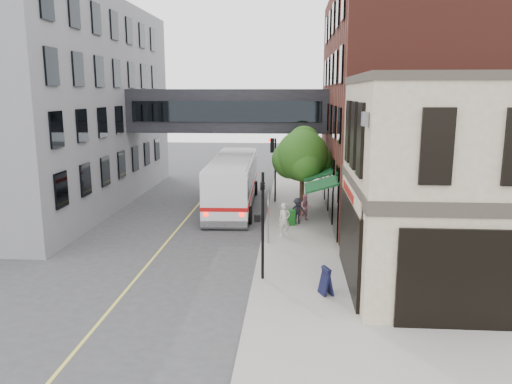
# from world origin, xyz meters

# --- Properties ---
(ground) EXTENTS (120.00, 120.00, 0.00)m
(ground) POSITION_xyz_m (0.00, 0.00, 0.00)
(ground) COLOR #38383A
(ground) RESTS_ON ground
(sidewalk_main) EXTENTS (4.00, 60.00, 0.15)m
(sidewalk_main) POSITION_xyz_m (2.00, 14.00, 0.07)
(sidewalk_main) COLOR gray
(sidewalk_main) RESTS_ON ground
(corner_building) EXTENTS (10.19, 8.12, 8.45)m
(corner_building) POSITION_xyz_m (8.97, 2.00, 4.21)
(corner_building) COLOR tan
(corner_building) RESTS_ON ground
(brick_building) EXTENTS (13.76, 18.00, 14.00)m
(brick_building) POSITION_xyz_m (9.98, 15.00, 6.99)
(brick_building) COLOR #58241B
(brick_building) RESTS_ON ground
(opposite_building) EXTENTS (14.00, 24.00, 14.00)m
(opposite_building) POSITION_xyz_m (-17.00, 16.00, 7.00)
(opposite_building) COLOR slate
(opposite_building) RESTS_ON ground
(skyway_bridge) EXTENTS (14.00, 3.18, 3.00)m
(skyway_bridge) POSITION_xyz_m (-3.00, 18.00, 6.50)
(skyway_bridge) COLOR black
(skyway_bridge) RESTS_ON ground
(traffic_signal_near) EXTENTS (0.44, 0.22, 4.60)m
(traffic_signal_near) POSITION_xyz_m (0.37, 2.00, 2.98)
(traffic_signal_near) COLOR black
(traffic_signal_near) RESTS_ON sidewalk_main
(traffic_signal_far) EXTENTS (0.53, 0.28, 4.50)m
(traffic_signal_far) POSITION_xyz_m (0.26, 17.00, 3.34)
(traffic_signal_far) COLOR black
(traffic_signal_far) RESTS_ON sidewalk_main
(street_sign_pole) EXTENTS (0.08, 0.75, 3.00)m
(street_sign_pole) POSITION_xyz_m (0.39, 7.00, 1.93)
(street_sign_pole) COLOR gray
(street_sign_pole) RESTS_ON sidewalk_main
(street_tree) EXTENTS (3.80, 3.20, 5.60)m
(street_tree) POSITION_xyz_m (2.19, 13.22, 3.91)
(street_tree) COLOR #382619
(street_tree) RESTS_ON sidewalk_main
(lane_marking) EXTENTS (0.12, 40.00, 0.01)m
(lane_marking) POSITION_xyz_m (-5.00, 10.00, 0.01)
(lane_marking) COLOR #D8CC4C
(lane_marking) RESTS_ON ground
(bus) EXTENTS (3.33, 12.54, 3.35)m
(bus) POSITION_xyz_m (-2.46, 15.81, 1.88)
(bus) COLOR white
(bus) RESTS_ON ground
(pedestrian_a) EXTENTS (0.76, 0.63, 1.80)m
(pedestrian_a) POSITION_xyz_m (1.20, 8.39, 1.05)
(pedestrian_a) COLOR silver
(pedestrian_a) RESTS_ON sidewalk_main
(pedestrian_b) EXTENTS (0.93, 0.82, 1.61)m
(pedestrian_b) POSITION_xyz_m (2.43, 11.75, 0.95)
(pedestrian_b) COLOR pink
(pedestrian_b) RESTS_ON sidewalk_main
(pedestrian_c) EXTENTS (1.00, 0.59, 1.55)m
(pedestrian_c) POSITION_xyz_m (1.93, 11.01, 0.92)
(pedestrian_c) COLOR black
(pedestrian_c) RESTS_ON sidewalk_main
(newspaper_box) EXTENTS (0.48, 0.44, 0.91)m
(newspaper_box) POSITION_xyz_m (1.57, 10.70, 0.60)
(newspaper_box) COLOR #135416
(newspaper_box) RESTS_ON sidewalk_main
(sandwich_board) EXTENTS (0.58, 0.71, 1.08)m
(sandwich_board) POSITION_xyz_m (2.93, 0.51, 0.69)
(sandwich_board) COLOR black
(sandwich_board) RESTS_ON sidewalk_main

